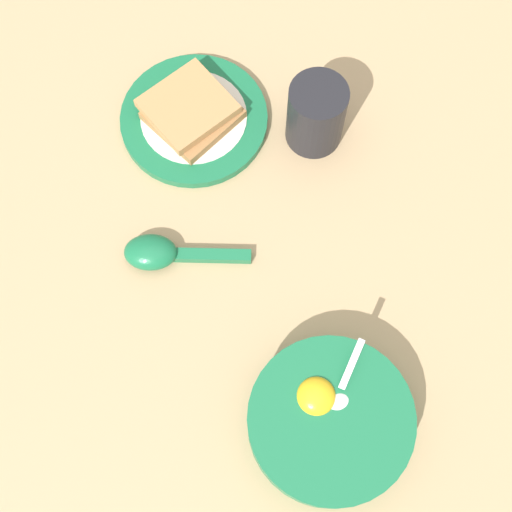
% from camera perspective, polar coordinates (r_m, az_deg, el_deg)
% --- Properties ---
extents(ground_plane, '(3.00, 3.00, 0.00)m').
position_cam_1_polar(ground_plane, '(0.83, 1.93, 1.33)').
color(ground_plane, tan).
extents(egg_bowl, '(0.17, 0.17, 0.08)m').
position_cam_1_polar(egg_bowl, '(0.76, 5.91, -12.96)').
color(egg_bowl, '#196B42').
rests_on(egg_bowl, ground_plane).
extents(toast_plate, '(0.18, 0.18, 0.01)m').
position_cam_1_polar(toast_plate, '(0.90, -4.97, 10.85)').
color(toast_plate, '#196B42').
rests_on(toast_plate, ground_plane).
extents(toast_sandwich, '(0.12, 0.12, 0.03)m').
position_cam_1_polar(toast_sandwich, '(0.88, -5.27, 11.51)').
color(toast_sandwich, '#9E7042').
rests_on(toast_sandwich, toast_plate).
extents(soup_spoon, '(0.14, 0.09, 0.03)m').
position_cam_1_polar(soup_spoon, '(0.82, -7.57, 0.25)').
color(soup_spoon, '#196B42').
rests_on(soup_spoon, ground_plane).
extents(drinking_cup, '(0.07, 0.07, 0.09)m').
position_cam_1_polar(drinking_cup, '(0.85, 4.84, 11.29)').
color(drinking_cup, black).
rests_on(drinking_cup, ground_plane).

